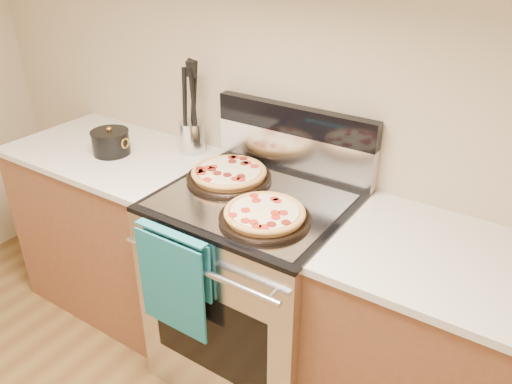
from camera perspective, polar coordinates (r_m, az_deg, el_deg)
The scene contains 17 objects.
wall_back at distance 2.14m, azimuth 5.20°, elevation 13.32°, with size 4.00×4.00×0.00m, color tan.
range_body at distance 2.28m, azimuth -0.12°, elevation -11.07°, with size 0.76×0.68×0.90m, color #B7B7BC.
oven_window at distance 2.08m, azimuth -5.42°, elevation -15.89°, with size 0.56×0.01×0.40m, color black.
cooktop at distance 2.02m, azimuth -0.13°, elevation -0.93°, with size 0.76×0.68×0.02m, color black.
backsplash_lower at distance 2.22m, azimuth 4.32°, elevation 4.59°, with size 0.76×0.06×0.18m, color silver.
backsplash_upper at distance 2.16m, azimuth 4.46°, elevation 8.23°, with size 0.76×0.06×0.12m, color black.
oven_handle at distance 1.83m, azimuth -6.70°, elevation -8.71°, with size 0.03×0.03×0.70m, color silver.
dish_towel at distance 1.96m, azimuth -9.29°, elevation -9.83°, with size 0.32×0.05×0.42m, color #175B75, non-canonical shape.
foil_sheet at distance 2.00m, azimuth -0.61°, elevation -0.96°, with size 0.70×0.55×0.01m, color gray.
cabinet_left at distance 2.80m, azimuth -14.99°, elevation -4.22°, with size 1.00×0.62×0.88m, color brown.
countertop_left at distance 2.59m, azimuth -16.23°, elevation 4.32°, with size 1.02×0.64×0.03m, color beige.
cabinet_right at distance 2.09m, azimuth 22.07°, elevation -18.52°, with size 1.00×0.62×0.88m, color brown.
countertop_right at distance 1.81m, azimuth 24.66°, elevation -8.40°, with size 1.02×0.64×0.03m, color beige.
pepperoni_pizza_back at distance 2.15m, azimuth -3.10°, elevation 2.06°, with size 0.36×0.36×0.05m, color #AA7A34, non-canonical shape.
pepperoni_pizza_front at distance 1.85m, azimuth 1.01°, elevation -2.61°, with size 0.34×0.34×0.05m, color #AA7A34, non-canonical shape.
utensil_crock at distance 2.45m, azimuth -7.31°, elevation 6.24°, with size 0.12×0.12×0.15m, color silver.
saucepan at distance 2.52m, azimuth -16.24°, elevation 5.37°, with size 0.18×0.18×0.11m, color black.
Camera 1 is at (0.98, 0.18, 1.90)m, focal length 35.00 mm.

